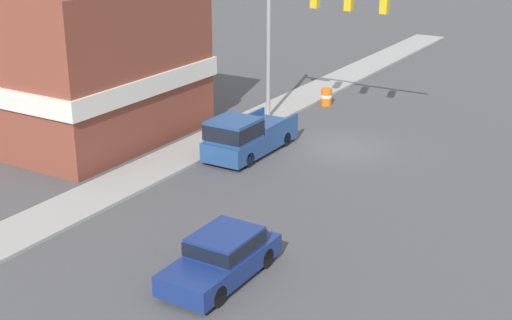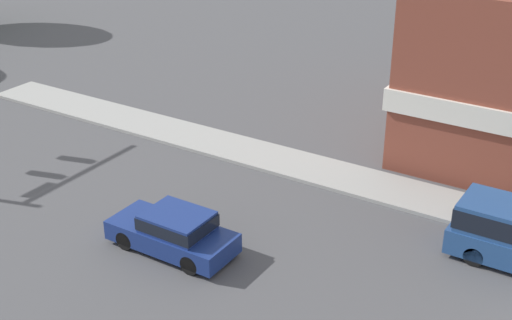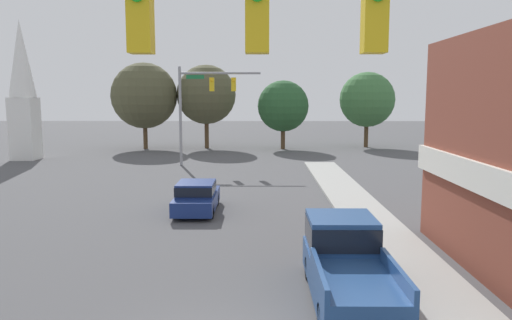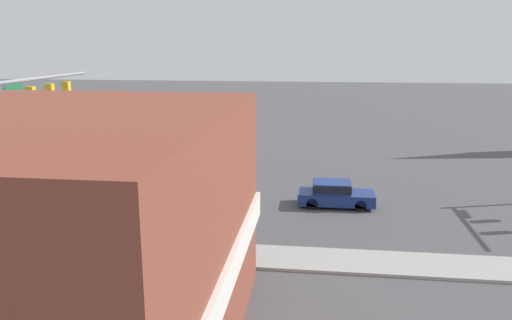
% 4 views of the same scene
% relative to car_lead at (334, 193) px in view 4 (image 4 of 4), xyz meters
% --- Properties ---
extents(ground_plane, '(200.00, 200.00, 0.00)m').
position_rel_car_lead_xyz_m(ground_plane, '(2.04, -13.06, -0.76)').
color(ground_plane, '#4C4C4F').
extents(sidewalk_curb, '(2.40, 60.00, 0.14)m').
position_rel_car_lead_xyz_m(sidewalk_curb, '(7.74, -13.06, -0.69)').
color(sidewalk_curb, '#9E9E99').
rests_on(sidewalk_curb, ground).
extents(near_signal_assembly, '(8.44, 0.49, 7.95)m').
position_rel_car_lead_xyz_m(near_signal_assembly, '(4.56, -15.19, 5.15)').
color(near_signal_assembly, gray).
rests_on(near_signal_assembly, ground).
extents(car_lead, '(1.83, 4.35, 1.45)m').
position_rel_car_lead_xyz_m(car_lead, '(0.00, 0.00, 0.00)').
color(car_lead, black).
rests_on(car_lead, ground).
extents(pickup_truck_parked, '(1.99, 5.34, 1.97)m').
position_rel_car_lead_xyz_m(pickup_truck_parked, '(5.35, -9.76, 0.20)').
color(pickup_truck_parked, black).
rests_on(pickup_truck_parked, ground).
extents(corner_brick_building, '(12.69, 10.15, 7.38)m').
position_rel_car_lead_xyz_m(corner_brick_building, '(15.64, -8.30, 2.86)').
color(corner_brick_building, brown).
rests_on(corner_brick_building, ground).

